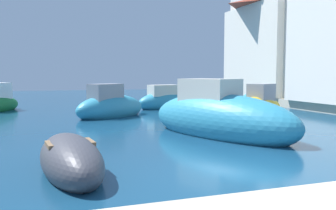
{
  "coord_description": "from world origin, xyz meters",
  "views": [
    {
      "loc": [
        -3.6,
        -5.99,
        2.02
      ],
      "look_at": [
        1.5,
        9.18,
        0.64
      ],
      "focal_mm": 38.43,
      "sensor_mm": 36.0,
      "label": 1
    }
  ],
  "objects_px": {
    "moored_boat_8": "(71,160)",
    "moored_boat_7": "(258,107)",
    "moored_boat_2": "(253,102)",
    "moored_boat_0": "(110,107)",
    "waterfront_building_far": "(285,43)",
    "moored_boat_3": "(219,118)",
    "moored_boat_9": "(168,101)",
    "waterfront_building_annex": "(295,35)"
  },
  "relations": [
    {
      "from": "waterfront_building_far",
      "to": "moored_boat_8",
      "type": "bearing_deg",
      "value": -136.99
    },
    {
      "from": "moored_boat_2",
      "to": "waterfront_building_annex",
      "type": "height_order",
      "value": "waterfront_building_annex"
    },
    {
      "from": "moored_boat_3",
      "to": "waterfront_building_annex",
      "type": "height_order",
      "value": "waterfront_building_annex"
    },
    {
      "from": "moored_boat_3",
      "to": "moored_boat_8",
      "type": "xyz_separation_m",
      "value": [
        -4.95,
        -3.26,
        -0.28
      ]
    },
    {
      "from": "moored_boat_2",
      "to": "waterfront_building_far",
      "type": "distance_m",
      "value": 7.27
    },
    {
      "from": "waterfront_building_annex",
      "to": "moored_boat_2",
      "type": "bearing_deg",
      "value": -152.63
    },
    {
      "from": "moored_boat_2",
      "to": "moored_boat_9",
      "type": "relative_size",
      "value": 0.82
    },
    {
      "from": "moored_boat_8",
      "to": "moored_boat_3",
      "type": "bearing_deg",
      "value": 116.59
    },
    {
      "from": "moored_boat_8",
      "to": "waterfront_building_annex",
      "type": "distance_m",
      "value": 21.84
    },
    {
      "from": "moored_boat_9",
      "to": "moored_boat_3",
      "type": "bearing_deg",
      "value": -107.84
    },
    {
      "from": "moored_boat_8",
      "to": "waterfront_building_far",
      "type": "distance_m",
      "value": 22.5
    },
    {
      "from": "moored_boat_9",
      "to": "waterfront_building_far",
      "type": "bearing_deg",
      "value": 4.85
    },
    {
      "from": "moored_boat_3",
      "to": "moored_boat_7",
      "type": "distance_m",
      "value": 5.71
    },
    {
      "from": "moored_boat_0",
      "to": "waterfront_building_far",
      "type": "relative_size",
      "value": 0.55
    },
    {
      "from": "moored_boat_3",
      "to": "moored_boat_9",
      "type": "relative_size",
      "value": 1.58
    },
    {
      "from": "moored_boat_2",
      "to": "waterfront_building_far",
      "type": "bearing_deg",
      "value": 0.11
    },
    {
      "from": "moored_boat_0",
      "to": "waterfront_building_far",
      "type": "bearing_deg",
      "value": -10.18
    },
    {
      "from": "moored_boat_2",
      "to": "moored_boat_8",
      "type": "xyz_separation_m",
      "value": [
        -11.33,
        -11.43,
        -0.04
      ]
    },
    {
      "from": "moored_boat_7",
      "to": "moored_boat_8",
      "type": "height_order",
      "value": "moored_boat_7"
    },
    {
      "from": "moored_boat_7",
      "to": "waterfront_building_annex",
      "type": "xyz_separation_m",
      "value": [
        7.17,
        6.69,
        4.31
      ]
    },
    {
      "from": "moored_boat_7",
      "to": "moored_boat_2",
      "type": "bearing_deg",
      "value": -145.11
    },
    {
      "from": "moored_boat_3",
      "to": "moored_boat_8",
      "type": "distance_m",
      "value": 5.94
    },
    {
      "from": "moored_boat_8",
      "to": "waterfront_building_far",
      "type": "xyz_separation_m",
      "value": [
        16.19,
        15.11,
        4.01
      ]
    },
    {
      "from": "moored_boat_0",
      "to": "moored_boat_3",
      "type": "relative_size",
      "value": 0.66
    },
    {
      "from": "moored_boat_0",
      "to": "moored_boat_8",
      "type": "xyz_separation_m",
      "value": [
        -2.4,
        -9.55,
        -0.18
      ]
    },
    {
      "from": "moored_boat_9",
      "to": "waterfront_building_annex",
      "type": "bearing_deg",
      "value": -1.53
    },
    {
      "from": "moored_boat_2",
      "to": "moored_boat_9",
      "type": "xyz_separation_m",
      "value": [
        -5.06,
        1.08,
        0.12
      ]
    },
    {
      "from": "moored_boat_0",
      "to": "moored_boat_3",
      "type": "bearing_deg",
      "value": -100.05
    },
    {
      "from": "moored_boat_7",
      "to": "waterfront_building_far",
      "type": "xyz_separation_m",
      "value": [
        7.17,
        7.85,
        3.86
      ]
    },
    {
      "from": "moored_boat_8",
      "to": "waterfront_building_annex",
      "type": "xyz_separation_m",
      "value": [
        16.19,
        13.95,
        4.47
      ]
    },
    {
      "from": "moored_boat_0",
      "to": "moored_boat_8",
      "type": "height_order",
      "value": "moored_boat_0"
    },
    {
      "from": "moored_boat_8",
      "to": "moored_boat_7",
      "type": "bearing_deg",
      "value": 122.09
    },
    {
      "from": "moored_boat_2",
      "to": "waterfront_building_annex",
      "type": "xyz_separation_m",
      "value": [
        4.87,
        2.52,
        4.43
      ]
    },
    {
      "from": "moored_boat_7",
      "to": "moored_boat_8",
      "type": "relative_size",
      "value": 1.14
    },
    {
      "from": "moored_boat_2",
      "to": "moored_boat_7",
      "type": "height_order",
      "value": "moored_boat_7"
    },
    {
      "from": "moored_boat_0",
      "to": "moored_boat_7",
      "type": "xyz_separation_m",
      "value": [
        6.62,
        -2.29,
        -0.02
      ]
    },
    {
      "from": "moored_boat_0",
      "to": "moored_boat_7",
      "type": "distance_m",
      "value": 7.0
    },
    {
      "from": "moored_boat_3",
      "to": "waterfront_building_far",
      "type": "bearing_deg",
      "value": 114.82
    },
    {
      "from": "moored_boat_7",
      "to": "waterfront_building_far",
      "type": "height_order",
      "value": "waterfront_building_far"
    },
    {
      "from": "moored_boat_7",
      "to": "waterfront_building_annex",
      "type": "bearing_deg",
      "value": -163.16
    },
    {
      "from": "moored_boat_2",
      "to": "moored_boat_8",
      "type": "distance_m",
      "value": 16.09
    },
    {
      "from": "moored_boat_7",
      "to": "moored_boat_0",
      "type": "bearing_deg",
      "value": -45.27
    }
  ]
}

